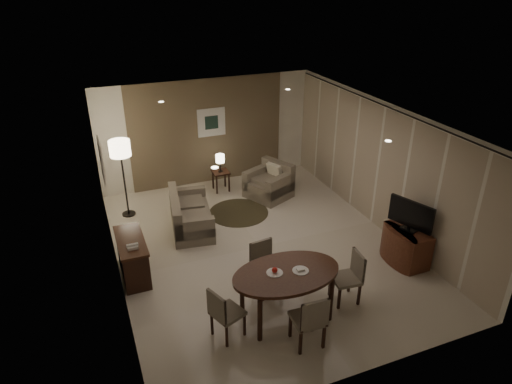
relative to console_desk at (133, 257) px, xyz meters
name	(u,v)px	position (x,y,z in m)	size (l,w,h in m)	color
room_shell	(252,179)	(2.49, 0.40, 0.98)	(5.50, 7.00, 2.70)	beige
taupe_accent	(208,132)	(2.49, 3.48, 0.98)	(3.96, 0.03, 2.70)	brown
curtain_wall	(378,168)	(5.17, 0.00, 0.95)	(0.08, 6.70, 2.58)	beige
curtain_rod	(386,106)	(5.17, 0.00, 2.27)	(0.03, 0.03, 6.80)	black
art_back_frame	(211,122)	(2.59, 3.46, 1.23)	(0.72, 0.03, 0.72)	silver
art_back_canvas	(212,122)	(2.59, 3.44, 1.23)	(0.34, 0.01, 0.34)	#1A3026
art_left_frame	(101,161)	(-0.23, 1.20, 1.48)	(0.03, 0.60, 0.80)	silver
art_left_canvas	(102,160)	(-0.21, 1.20, 1.48)	(0.01, 0.46, 0.64)	gray
downlight_nl	(215,168)	(1.09, -1.80, 2.31)	(0.10, 0.10, 0.01)	white
downlight_nr	(388,141)	(3.89, -1.80, 2.31)	(0.10, 0.10, 0.01)	white
downlight_fl	(161,102)	(1.09, 1.80, 2.31)	(0.10, 0.10, 0.01)	white
downlight_fr	(288,89)	(3.89, 1.80, 2.31)	(0.10, 0.10, 0.01)	white
console_desk	(133,257)	(0.00, 0.00, 0.00)	(0.48, 1.20, 0.75)	#442A16
telephone	(132,246)	(0.00, -0.30, 0.43)	(0.20, 0.14, 0.09)	white
tv_cabinet	(406,246)	(4.89, -1.50, -0.03)	(0.48, 0.90, 0.70)	brown
flat_tv	(411,215)	(4.87, -1.50, 0.65)	(0.06, 0.88, 0.60)	black
dining_table	(286,294)	(2.12, -2.00, 0.04)	(1.76, 1.10, 0.82)	#442A16
chair_near	(308,318)	(2.15, -2.69, 0.09)	(0.45, 0.45, 0.93)	gray
chair_far	(267,269)	(2.07, -1.35, 0.08)	(0.45, 0.45, 0.92)	gray
chair_left	(228,312)	(1.11, -2.10, 0.07)	(0.43, 0.43, 0.88)	gray
chair_right	(346,278)	(3.19, -2.05, 0.08)	(0.44, 0.44, 0.90)	gray
plate_a	(275,273)	(1.94, -1.95, 0.46)	(0.26, 0.26, 0.02)	white
plate_b	(301,271)	(2.34, -2.05, 0.46)	(0.26, 0.26, 0.02)	white
fruit_apple	(275,270)	(1.94, -1.95, 0.51)	(0.09, 0.09, 0.09)	red
napkin	(301,269)	(2.34, -2.05, 0.48)	(0.12, 0.08, 0.03)	white
round_rug	(239,212)	(2.58, 1.51, -0.37)	(1.37, 1.37, 0.01)	#403924
sofa	(191,212)	(1.41, 1.27, 0.01)	(0.82, 1.64, 0.77)	gray
armchair	(268,181)	(3.55, 2.02, 0.05)	(0.95, 0.90, 0.84)	gray
side_table	(221,181)	(2.58, 2.81, -0.12)	(0.40, 0.40, 0.51)	black
table_lamp	(220,162)	(2.58, 2.81, 0.39)	(0.22, 0.22, 0.50)	#FFEAC1
floor_lamp	(124,179)	(0.22, 2.38, 0.52)	(0.45, 0.45, 1.79)	#FFE5B7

